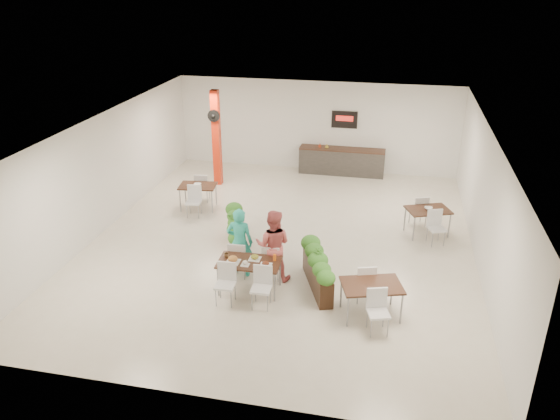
{
  "coord_description": "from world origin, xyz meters",
  "views": [
    {
      "loc": [
        2.68,
        -12.83,
        6.73
      ],
      "look_at": [
        0.04,
        -0.39,
        1.1
      ],
      "focal_mm": 35.0,
      "sensor_mm": 36.0,
      "label": 1
    }
  ],
  "objects_px": {
    "service_counter": "(342,161)",
    "planter_left": "(236,232)",
    "side_table_a": "(198,189)",
    "side_table_c": "(371,290)",
    "red_column": "(216,137)",
    "planter_right": "(318,268)",
    "diner_man": "(240,242)",
    "main_table": "(249,266)",
    "diner_woman": "(273,245)",
    "side_table_b": "(428,213)"
  },
  "relations": [
    {
      "from": "side_table_a",
      "to": "side_table_b",
      "type": "relative_size",
      "value": 1.0
    },
    {
      "from": "red_column",
      "to": "planter_left",
      "type": "relative_size",
      "value": 1.56
    },
    {
      "from": "red_column",
      "to": "diner_man",
      "type": "relative_size",
      "value": 1.86
    },
    {
      "from": "diner_man",
      "to": "main_table",
      "type": "bearing_deg",
      "value": 119.16
    },
    {
      "from": "planter_left",
      "to": "service_counter",
      "type": "bearing_deg",
      "value": 72.13
    },
    {
      "from": "side_table_b",
      "to": "side_table_c",
      "type": "height_order",
      "value": "same"
    },
    {
      "from": "diner_woman",
      "to": "red_column",
      "type": "bearing_deg",
      "value": -62.3
    },
    {
      "from": "service_counter",
      "to": "planter_left",
      "type": "relative_size",
      "value": 1.46
    },
    {
      "from": "red_column",
      "to": "planter_right",
      "type": "xyz_separation_m",
      "value": [
        4.28,
        -5.89,
        -1.14
      ]
    },
    {
      "from": "service_counter",
      "to": "side_table_a",
      "type": "relative_size",
      "value": 1.81
    },
    {
      "from": "service_counter",
      "to": "planter_left",
      "type": "bearing_deg",
      "value": -107.87
    },
    {
      "from": "red_column",
      "to": "planter_right",
      "type": "bearing_deg",
      "value": -54.01
    },
    {
      "from": "main_table",
      "to": "planter_left",
      "type": "height_order",
      "value": "planter_left"
    },
    {
      "from": "service_counter",
      "to": "planter_right",
      "type": "relative_size",
      "value": 1.62
    },
    {
      "from": "side_table_b",
      "to": "main_table",
      "type": "bearing_deg",
      "value": -158.64
    },
    {
      "from": "planter_right",
      "to": "side_table_a",
      "type": "xyz_separation_m",
      "value": [
        -4.22,
        3.77,
        0.12
      ]
    },
    {
      "from": "diner_man",
      "to": "planter_right",
      "type": "bearing_deg",
      "value": 172.04
    },
    {
      "from": "main_table",
      "to": "side_table_c",
      "type": "distance_m",
      "value": 2.78
    },
    {
      "from": "service_counter",
      "to": "diner_man",
      "type": "distance_m",
      "value": 7.72
    },
    {
      "from": "service_counter",
      "to": "planter_right",
      "type": "bearing_deg",
      "value": -87.94
    },
    {
      "from": "diner_man",
      "to": "planter_left",
      "type": "distance_m",
      "value": 1.29
    },
    {
      "from": "main_table",
      "to": "diner_woman",
      "type": "relative_size",
      "value": 0.95
    },
    {
      "from": "diner_woman",
      "to": "side_table_a",
      "type": "relative_size",
      "value": 1.05
    },
    {
      "from": "diner_woman",
      "to": "planter_left",
      "type": "distance_m",
      "value": 1.74
    },
    {
      "from": "planter_left",
      "to": "planter_right",
      "type": "relative_size",
      "value": 1.11
    },
    {
      "from": "side_table_b",
      "to": "red_column",
      "type": "bearing_deg",
      "value": 137.64
    },
    {
      "from": "diner_man",
      "to": "service_counter",
      "type": "bearing_deg",
      "value": -103.66
    },
    {
      "from": "diner_man",
      "to": "side_table_a",
      "type": "height_order",
      "value": "diner_man"
    },
    {
      "from": "diner_woman",
      "to": "side_table_b",
      "type": "height_order",
      "value": "diner_woman"
    },
    {
      "from": "service_counter",
      "to": "red_column",
      "type": "bearing_deg",
      "value": -155.0
    },
    {
      "from": "service_counter",
      "to": "side_table_a",
      "type": "bearing_deg",
      "value": -134.74
    },
    {
      "from": "diner_man",
      "to": "planter_left",
      "type": "xyz_separation_m",
      "value": [
        -0.45,
        1.16,
        -0.33
      ]
    },
    {
      "from": "service_counter",
      "to": "side_table_a",
      "type": "xyz_separation_m",
      "value": [
        -3.94,
        -3.98,
        0.13
      ]
    },
    {
      "from": "main_table",
      "to": "side_table_b",
      "type": "height_order",
      "value": "same"
    },
    {
      "from": "service_counter",
      "to": "main_table",
      "type": "height_order",
      "value": "service_counter"
    },
    {
      "from": "diner_woman",
      "to": "planter_left",
      "type": "relative_size",
      "value": 0.85
    },
    {
      "from": "planter_right",
      "to": "side_table_c",
      "type": "bearing_deg",
      "value": -34.4
    },
    {
      "from": "planter_left",
      "to": "planter_right",
      "type": "bearing_deg",
      "value": -30.45
    },
    {
      "from": "main_table",
      "to": "red_column",
      "type": "bearing_deg",
      "value": 113.71
    },
    {
      "from": "red_column",
      "to": "diner_woman",
      "type": "height_order",
      "value": "red_column"
    },
    {
      "from": "diner_woman",
      "to": "side_table_c",
      "type": "relative_size",
      "value": 1.04
    },
    {
      "from": "diner_man",
      "to": "planter_right",
      "type": "distance_m",
      "value": 1.93
    },
    {
      "from": "diner_woman",
      "to": "side_table_a",
      "type": "distance_m",
      "value": 4.75
    },
    {
      "from": "side_table_c",
      "to": "planter_left",
      "type": "bearing_deg",
      "value": 130.83
    },
    {
      "from": "service_counter",
      "to": "side_table_a",
      "type": "distance_m",
      "value": 5.61
    },
    {
      "from": "side_table_a",
      "to": "side_table_c",
      "type": "relative_size",
      "value": 0.99
    },
    {
      "from": "red_column",
      "to": "side_table_c",
      "type": "height_order",
      "value": "red_column"
    },
    {
      "from": "planter_left",
      "to": "side_table_c",
      "type": "bearing_deg",
      "value": -31.87
    },
    {
      "from": "service_counter",
      "to": "diner_woman",
      "type": "height_order",
      "value": "service_counter"
    },
    {
      "from": "diner_woman",
      "to": "side_table_a",
      "type": "height_order",
      "value": "diner_woman"
    }
  ]
}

